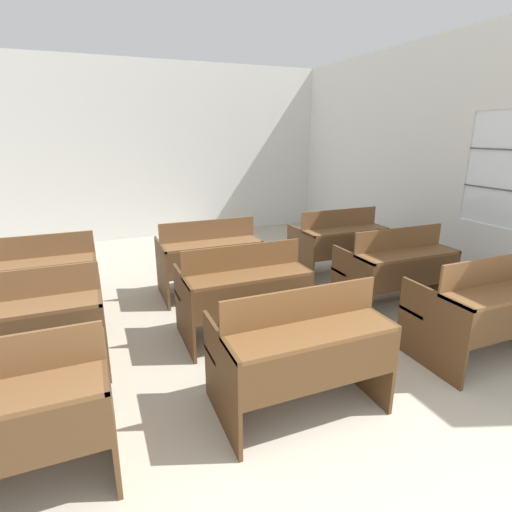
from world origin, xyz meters
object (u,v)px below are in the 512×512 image
object	(u,v)px
bench_front_center	(300,349)
bench_third_right	(338,242)
bench_front_right	(486,307)
bench_third_center	(209,257)
bench_second_left	(26,325)
bench_second_center	(243,291)
wastepaper_bin	(363,241)
bench_second_right	(396,268)
bench_third_left	(38,278)

from	to	relation	value
bench_front_center	bench_third_right	distance (m)	2.98
bench_front_right	bench_third_center	world-z (taller)	same
bench_front_center	bench_third_center	world-z (taller)	same
bench_front_center	bench_front_right	xyz separation A→B (m)	(1.85, 0.00, 0.00)
bench_second_left	bench_third_right	world-z (taller)	same
bench_front_right	bench_second_left	bearing A→B (deg)	162.65
bench_front_right	bench_third_center	distance (m)	2.98
bench_second_left	bench_front_center	bearing A→B (deg)	-32.11
bench_second_center	wastepaper_bin	world-z (taller)	bench_second_center
bench_front_right	bench_third_right	world-z (taller)	same
bench_front_center	bench_second_center	world-z (taller)	same
bench_front_right	wastepaper_bin	distance (m)	3.31
bench_second_right	bench_third_right	xyz separation A→B (m)	(0.01, 1.18, 0.00)
bench_third_left	wastepaper_bin	world-z (taller)	bench_third_left
bench_second_left	bench_second_right	xyz separation A→B (m)	(3.69, -0.00, 0.00)
bench_second_right	bench_front_center	bearing A→B (deg)	-148.08
bench_front_center	bench_third_center	xyz separation A→B (m)	(0.01, 2.35, 0.00)
bench_second_left	wastepaper_bin	size ratio (longest dim) A/B	3.15
bench_second_center	bench_third_left	world-z (taller)	same
bench_second_left	bench_second_center	distance (m)	1.85
bench_third_left	wastepaper_bin	bearing A→B (deg)	9.63
bench_front_center	bench_second_right	distance (m)	2.18
bench_second_left	bench_second_center	bearing A→B (deg)	0.48
bench_front_center	bench_second_center	distance (m)	1.17
bench_front_right	bench_second_center	xyz separation A→B (m)	(-1.84, 1.17, 0.00)
bench_second_center	bench_third_right	bearing A→B (deg)	32.06
wastepaper_bin	bench_second_right	bearing A→B (deg)	-118.22
bench_front_center	bench_second_left	bearing A→B (deg)	147.89
bench_third_center	bench_second_center	bearing A→B (deg)	-89.82
bench_second_center	wastepaper_bin	distance (m)	3.51
bench_third_center	bench_front_center	bearing A→B (deg)	-90.15
bench_front_right	wastepaper_bin	size ratio (longest dim) A/B	3.15
bench_second_center	bench_third_right	xyz separation A→B (m)	(1.85, 1.16, 0.00)
bench_second_right	bench_third_right	bearing A→B (deg)	89.67
bench_front_center	wastepaper_bin	world-z (taller)	bench_front_center
bench_front_right	wastepaper_bin	world-z (taller)	bench_front_right
bench_front_center	bench_third_center	distance (m)	2.35
bench_third_center	bench_third_right	world-z (taller)	same
bench_front_center	bench_third_center	size ratio (longest dim) A/B	1.00
bench_front_center	bench_third_left	size ratio (longest dim) A/B	1.00
bench_third_left	bench_third_center	bearing A→B (deg)	1.08
bench_third_left	bench_third_center	size ratio (longest dim) A/B	1.00
bench_front_center	bench_second_right	size ratio (longest dim) A/B	1.00
bench_second_center	bench_third_left	bearing A→B (deg)	148.56
wastepaper_bin	bench_second_center	bearing A→B (deg)	-146.03
bench_third_center	bench_third_left	bearing A→B (deg)	-178.92
bench_third_center	wastepaper_bin	world-z (taller)	bench_third_center
bench_third_center	bench_third_right	xyz separation A→B (m)	(1.85, -0.02, 0.00)
bench_front_center	bench_second_center	xyz separation A→B (m)	(0.01, 1.17, 0.00)
bench_second_center	bench_third_center	size ratio (longest dim) A/B	1.00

